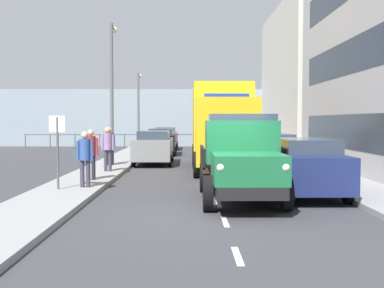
{
  "coord_description": "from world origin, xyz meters",
  "views": [
    {
      "loc": [
        0.81,
        11.38,
        2.25
      ],
      "look_at": [
        0.64,
        -12.52,
        1.06
      ],
      "focal_mm": 44.16,
      "sensor_mm": 36.0,
      "label": 1
    }
  ],
  "objects_px": {
    "lorry_cargo_yellow": "(221,124)",
    "car_black_oppositeside_1": "(161,141)",
    "pedestrian_in_dark_coat": "(91,150)",
    "lamp_post_promenade": "(112,81)",
    "pedestrian_near_railing": "(108,145)",
    "truck_vintage_green": "(241,160)",
    "car_navy_kerbside_near": "(304,166)",
    "car_grey_oppositeside_0": "(154,147)",
    "car_red_oppositeside_2": "(166,138)",
    "pedestrian_strolling": "(110,143)",
    "lamp_post_far": "(139,103)",
    "street_sign": "(58,139)",
    "car_silver_kerbside_1": "(272,154)",
    "pedestrian_by_lamp": "(85,154)"
  },
  "relations": [
    {
      "from": "lorry_cargo_yellow",
      "to": "car_black_oppositeside_1",
      "type": "xyz_separation_m",
      "value": [
        3.28,
        -9.8,
        -1.18
      ]
    },
    {
      "from": "lorry_cargo_yellow",
      "to": "pedestrian_in_dark_coat",
      "type": "bearing_deg",
      "value": 42.79
    },
    {
      "from": "lamp_post_promenade",
      "to": "pedestrian_near_railing",
      "type": "bearing_deg",
      "value": 95.84
    },
    {
      "from": "truck_vintage_green",
      "to": "lamp_post_promenade",
      "type": "relative_size",
      "value": 0.83
    },
    {
      "from": "pedestrian_in_dark_coat",
      "to": "pedestrian_near_railing",
      "type": "height_order",
      "value": "pedestrian_near_railing"
    },
    {
      "from": "car_navy_kerbside_near",
      "to": "car_grey_oppositeside_0",
      "type": "xyz_separation_m",
      "value": [
        5.23,
        -10.37,
        0.0
      ]
    },
    {
      "from": "truck_vintage_green",
      "to": "car_grey_oppositeside_0",
      "type": "distance_m",
      "value": 11.83
    },
    {
      "from": "car_red_oppositeside_2",
      "to": "pedestrian_in_dark_coat",
      "type": "xyz_separation_m",
      "value": [
        1.67,
        20.19,
        0.31
      ]
    },
    {
      "from": "car_red_oppositeside_2",
      "to": "pedestrian_strolling",
      "type": "distance_m",
      "value": 14.75
    },
    {
      "from": "lorry_cargo_yellow",
      "to": "car_grey_oppositeside_0",
      "type": "relative_size",
      "value": 1.82
    },
    {
      "from": "car_navy_kerbside_near",
      "to": "lamp_post_far",
      "type": "bearing_deg",
      "value": -71.03
    },
    {
      "from": "car_red_oppositeside_2",
      "to": "car_navy_kerbside_near",
      "type": "bearing_deg",
      "value": 102.83
    },
    {
      "from": "lorry_cargo_yellow",
      "to": "street_sign",
      "type": "distance_m",
      "value": 8.8
    },
    {
      "from": "pedestrian_near_railing",
      "to": "lorry_cargo_yellow",
      "type": "bearing_deg",
      "value": -160.18
    },
    {
      "from": "car_grey_oppositeside_0",
      "to": "car_black_oppositeside_1",
      "type": "distance_m",
      "value": 6.8
    },
    {
      "from": "lorry_cargo_yellow",
      "to": "pedestrian_near_railing",
      "type": "xyz_separation_m",
      "value": [
        4.83,
        1.74,
        -0.84
      ]
    },
    {
      "from": "car_black_oppositeside_1",
      "to": "car_red_oppositeside_2",
      "type": "bearing_deg",
      "value": -90.0
    },
    {
      "from": "car_silver_kerbside_1",
      "to": "street_sign",
      "type": "height_order",
      "value": "street_sign"
    },
    {
      "from": "car_red_oppositeside_2",
      "to": "pedestrian_by_lamp",
      "type": "relative_size",
      "value": 2.54
    },
    {
      "from": "pedestrian_strolling",
      "to": "lamp_post_far",
      "type": "distance_m",
      "value": 12.45
    },
    {
      "from": "car_grey_oppositeside_0",
      "to": "pedestrian_in_dark_coat",
      "type": "distance_m",
      "value": 7.77
    },
    {
      "from": "pedestrian_by_lamp",
      "to": "pedestrian_in_dark_coat",
      "type": "relative_size",
      "value": 0.99
    },
    {
      "from": "lorry_cargo_yellow",
      "to": "car_navy_kerbside_near",
      "type": "xyz_separation_m",
      "value": [
        -1.95,
        7.36,
        -1.18
      ]
    },
    {
      "from": "car_red_oppositeside_2",
      "to": "pedestrian_by_lamp",
      "type": "height_order",
      "value": "pedestrian_by_lamp"
    },
    {
      "from": "truck_vintage_green",
      "to": "car_black_oppositeside_1",
      "type": "height_order",
      "value": "truck_vintage_green"
    },
    {
      "from": "car_grey_oppositeside_0",
      "to": "pedestrian_by_lamp",
      "type": "distance_m",
      "value": 9.56
    },
    {
      "from": "car_grey_oppositeside_0",
      "to": "lamp_post_far",
      "type": "height_order",
      "value": "lamp_post_far"
    },
    {
      "from": "car_grey_oppositeside_0",
      "to": "pedestrian_by_lamp",
      "type": "xyz_separation_m",
      "value": [
        1.46,
        9.44,
        0.29
      ]
    },
    {
      "from": "pedestrian_strolling",
      "to": "street_sign",
      "type": "xyz_separation_m",
      "value": [
        0.26,
        7.87,
        0.49
      ]
    },
    {
      "from": "truck_vintage_green",
      "to": "lamp_post_promenade",
      "type": "height_order",
      "value": "lamp_post_promenade"
    },
    {
      "from": "car_red_oppositeside_2",
      "to": "pedestrian_near_railing",
      "type": "height_order",
      "value": "pedestrian_near_railing"
    },
    {
      "from": "car_black_oppositeside_1",
      "to": "lamp_post_far",
      "type": "relative_size",
      "value": 0.74
    },
    {
      "from": "car_red_oppositeside_2",
      "to": "pedestrian_in_dark_coat",
      "type": "distance_m",
      "value": 20.26
    },
    {
      "from": "pedestrian_by_lamp",
      "to": "pedestrian_strolling",
      "type": "height_order",
      "value": "pedestrian_strolling"
    },
    {
      "from": "car_black_oppositeside_1",
      "to": "car_silver_kerbside_1",
      "type": "bearing_deg",
      "value": 113.98
    },
    {
      "from": "car_grey_oppositeside_0",
      "to": "car_red_oppositeside_2",
      "type": "relative_size",
      "value": 1.01
    },
    {
      "from": "pedestrian_by_lamp",
      "to": "car_silver_kerbside_1",
      "type": "bearing_deg",
      "value": -146.26
    },
    {
      "from": "pedestrian_near_railing",
      "to": "street_sign",
      "type": "height_order",
      "value": "street_sign"
    },
    {
      "from": "pedestrian_in_dark_coat",
      "to": "lamp_post_far",
      "type": "relative_size",
      "value": 0.32
    },
    {
      "from": "car_silver_kerbside_1",
      "to": "lamp_post_far",
      "type": "bearing_deg",
      "value": -65.02
    },
    {
      "from": "car_red_oppositeside_2",
      "to": "pedestrian_strolling",
      "type": "height_order",
      "value": "pedestrian_strolling"
    },
    {
      "from": "car_grey_oppositeside_0",
      "to": "car_navy_kerbside_near",
      "type": "bearing_deg",
      "value": 116.78
    },
    {
      "from": "pedestrian_strolling",
      "to": "lorry_cargo_yellow",
      "type": "bearing_deg",
      "value": 169.19
    },
    {
      "from": "car_navy_kerbside_near",
      "to": "pedestrian_by_lamp",
      "type": "relative_size",
      "value": 2.39
    },
    {
      "from": "car_silver_kerbside_1",
      "to": "pedestrian_strolling",
      "type": "bearing_deg",
      "value": -22.44
    },
    {
      "from": "lamp_post_far",
      "to": "lorry_cargo_yellow",
      "type": "bearing_deg",
      "value": 111.17
    },
    {
      "from": "lorry_cargo_yellow",
      "to": "pedestrian_strolling",
      "type": "height_order",
      "value": "lorry_cargo_yellow"
    },
    {
      "from": "car_silver_kerbside_1",
      "to": "pedestrian_by_lamp",
      "type": "relative_size",
      "value": 2.51
    },
    {
      "from": "street_sign",
      "to": "car_silver_kerbside_1",
      "type": "bearing_deg",
      "value": -146.51
    },
    {
      "from": "car_black_oppositeside_1",
      "to": "street_sign",
      "type": "bearing_deg",
      "value": 82.5
    }
  ]
}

